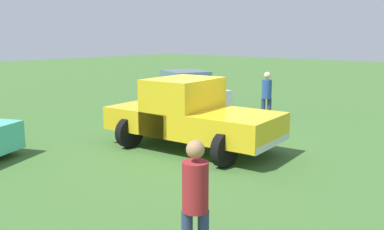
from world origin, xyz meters
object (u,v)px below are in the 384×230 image
Objects in this scene: person_bystander at (195,200)px; person_visitor at (267,94)px; sedan_near at (187,90)px; pickup_truck at (188,113)px.

person_visitor is at bearing 158.66° from person_bystander.
sedan_near is at bearing -130.34° from person_visitor.
person_visitor is (0.62, 4.13, 0.29)m from sedan_near.
pickup_truck is 2.74× the size of person_visitor.
person_visitor is at bearing 14.41° from sedan_near.
sedan_near is (-4.75, -4.31, -0.27)m from pickup_truck.
person_bystander is (9.03, 8.24, 0.28)m from sedan_near.
person_bystander is at bearing -53.81° from pickup_truck.
person_visitor is at bearing 86.25° from pickup_truck.
pickup_truck reaches higher than sedan_near.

